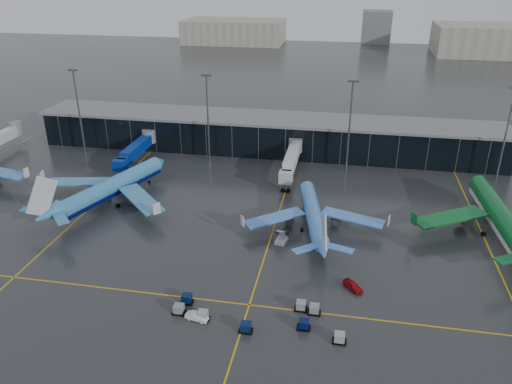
% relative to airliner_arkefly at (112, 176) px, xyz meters
% --- Properties ---
extents(ground, '(600.00, 600.00, 0.00)m').
position_rel_airliner_arkefly_xyz_m(ground, '(30.54, -18.93, -6.70)').
color(ground, '#282B2D').
rests_on(ground, ground).
extents(terminal_pier, '(142.00, 17.00, 10.70)m').
position_rel_airliner_arkefly_xyz_m(terminal_pier, '(30.54, 43.07, -1.28)').
color(terminal_pier, black).
rests_on(terminal_pier, ground).
extents(jet_bridges, '(94.00, 27.50, 7.20)m').
position_rel_airliner_arkefly_xyz_m(jet_bridges, '(-4.46, 24.06, -2.14)').
color(jet_bridges, '#595B60').
rests_on(jet_bridges, ground).
extents(flood_masts, '(203.00, 0.50, 25.50)m').
position_rel_airliner_arkefly_xyz_m(flood_masts, '(35.54, 31.07, 7.12)').
color(flood_masts, '#595B60').
rests_on(flood_masts, ground).
extents(distant_hangars, '(260.00, 71.00, 22.00)m').
position_rel_airliner_arkefly_xyz_m(distant_hangars, '(80.48, 251.15, 2.09)').
color(distant_hangars, '#B2AD99').
rests_on(distant_hangars, ground).
extents(taxi_lines, '(220.00, 120.00, 0.02)m').
position_rel_airliner_arkefly_xyz_m(taxi_lines, '(40.54, -8.32, -6.69)').
color(taxi_lines, gold).
rests_on(taxi_lines, ground).
extents(airliner_arkefly, '(50.30, 53.61, 13.39)m').
position_rel_airliner_arkefly_xyz_m(airliner_arkefly, '(0.00, 0.00, 0.00)').
color(airliner_arkefly, '#3985BD').
rests_on(airliner_arkefly, ground).
extents(airliner_klm_near, '(38.73, 42.28, 11.31)m').
position_rel_airliner_arkefly_xyz_m(airliner_klm_near, '(48.94, -4.32, -1.04)').
color(airliner_klm_near, '#4486E1').
rests_on(airliner_klm_near, ground).
extents(airliner_aer_lingus, '(42.06, 47.19, 13.79)m').
position_rel_airliner_arkefly_xyz_m(airliner_aer_lingus, '(88.40, 0.96, 0.20)').
color(airliner_aer_lingus, '#0B6027').
rests_on(airliner_aer_lingus, ground).
extents(baggage_carts, '(28.94, 8.58, 1.70)m').
position_rel_airliner_arkefly_xyz_m(baggage_carts, '(42.73, -37.50, -5.94)').
color(baggage_carts, black).
rests_on(baggage_carts, ground).
extents(mobile_airstair, '(2.78, 3.57, 3.45)m').
position_rel_airliner_arkefly_xyz_m(mobile_airstair, '(43.08, -11.90, -5.93)').
color(mobile_airstair, silver).
rests_on(mobile_airstair, ground).
extents(service_van_red, '(4.09, 4.36, 1.46)m').
position_rel_airliner_arkefly_xyz_m(service_van_red, '(58.02, -25.95, -5.97)').
color(service_van_red, '#A10C0F').
rests_on(service_van_red, ground).
extents(service_van_white, '(4.13, 2.09, 1.30)m').
position_rel_airliner_arkefly_xyz_m(service_van_white, '(32.81, -39.36, -6.05)').
color(service_van_white, white).
rests_on(service_van_white, ground).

